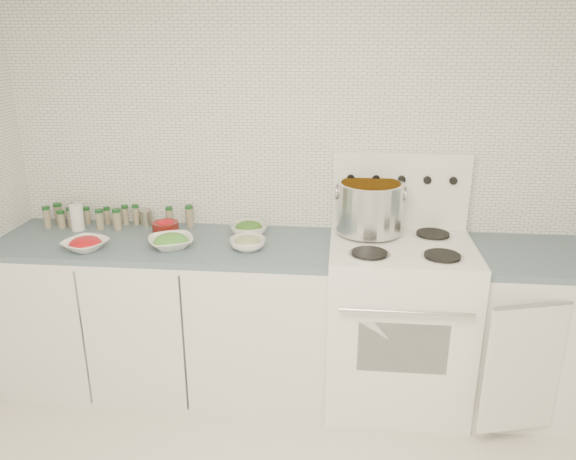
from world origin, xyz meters
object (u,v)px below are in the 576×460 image
at_px(bowl_snowpea, 171,241).
at_px(stock_pot, 370,205).
at_px(bowl_tomato, 85,244).
at_px(stove, 397,317).

bearing_deg(bowl_snowpea, stock_pot, 12.58).
bearing_deg(bowl_tomato, stove, 5.62).
xyz_separation_m(bowl_tomato, bowl_snowpea, (0.44, 0.08, 0.00)).
relative_size(stock_pot, bowl_snowpea, 1.23).
height_order(stove, stock_pot, stove).
relative_size(stock_pot, bowl_tomato, 1.34).
bearing_deg(bowl_snowpea, stove, 4.08).
height_order(stove, bowl_snowpea, stove).
xyz_separation_m(stove, bowl_snowpea, (-1.23, -0.09, 0.44)).
relative_size(bowl_tomato, bowl_snowpea, 0.92).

